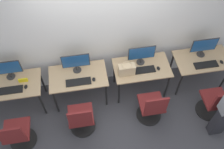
{
  "coord_description": "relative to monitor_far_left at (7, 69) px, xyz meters",
  "views": [
    {
      "loc": [
        -0.44,
        -2.48,
        4.4
      ],
      "look_at": [
        0.0,
        0.12,
        0.88
      ],
      "focal_mm": 40.0,
      "sensor_mm": 36.0,
      "label": 1
    }
  ],
  "objects": [
    {
      "name": "desk_left",
      "position": [
        1.21,
        -0.18,
        -0.33
      ],
      "size": [
        1.06,
        0.62,
        0.73
      ],
      "color": "tan",
      "rests_on": "ground_plane"
    },
    {
      "name": "monitor_far_left",
      "position": [
        0.0,
        0.0,
        0.0
      ],
      "size": [
        0.5,
        0.16,
        0.41
      ],
      "color": "#2D2D2D",
      "rests_on": "desk_far_left"
    },
    {
      "name": "office_chair_left",
      "position": [
        1.17,
        -0.89,
        -0.58
      ],
      "size": [
        0.48,
        0.48,
        0.91
      ],
      "color": "black",
      "rests_on": "ground_plane"
    },
    {
      "name": "mouse_far_right",
      "position": [
        3.94,
        -0.32,
        -0.22
      ],
      "size": [
        0.06,
        0.09,
        0.03
      ],
      "color": "black",
      "rests_on": "desk_far_right"
    },
    {
      "name": "keyboard_right",
      "position": [
        2.41,
        -0.26,
        -0.22
      ],
      "size": [
        0.45,
        0.16,
        0.02
      ],
      "color": "black",
      "rests_on": "desk_right"
    },
    {
      "name": "handbag",
      "position": [
        2.1,
        -0.27,
        -0.12
      ],
      "size": [
        0.3,
        0.18,
        0.25
      ],
      "color": "tan",
      "rests_on": "desk_right"
    },
    {
      "name": "ground_plane",
      "position": [
        1.81,
        -0.49,
        -0.96
      ],
      "size": [
        20.0,
        20.0,
        0.0
      ],
      "primitive_type": "plane",
      "color": "#3D3D42"
    },
    {
      "name": "desk_far_left",
      "position": [
        -0.0,
        -0.18,
        -0.33
      ],
      "size": [
        1.06,
        0.62,
        0.73
      ],
      "color": "tan",
      "rests_on": "ground_plane"
    },
    {
      "name": "keyboard_far_right",
      "position": [
        3.62,
        -0.33,
        -0.22
      ],
      "size": [
        0.45,
        0.16,
        0.02
      ],
      "color": "black",
      "rests_on": "desk_far_right"
    },
    {
      "name": "wall_back",
      "position": [
        1.81,
        0.25,
        0.44
      ],
      "size": [
        12.0,
        0.05,
        2.8
      ],
      "color": "silver",
      "rests_on": "ground_plane"
    },
    {
      "name": "desk_far_right",
      "position": [
        3.62,
        -0.18,
        -0.33
      ],
      "size": [
        1.06,
        0.62,
        0.73
      ],
      "color": "tan",
      "rests_on": "ground_plane"
    },
    {
      "name": "desk_right",
      "position": [
        2.41,
        -0.18,
        -0.33
      ],
      "size": [
        1.06,
        0.62,
        0.73
      ],
      "color": "tan",
      "rests_on": "ground_plane"
    },
    {
      "name": "keyboard_left",
      "position": [
        1.21,
        -0.33,
        -0.22
      ],
      "size": [
        0.45,
        0.16,
        0.02
      ],
      "color": "black",
      "rests_on": "desk_left"
    },
    {
      "name": "monitor_left",
      "position": [
        1.21,
        -0.05,
        0.0
      ],
      "size": [
        0.5,
        0.16,
        0.41
      ],
      "color": "#2D2D2D",
      "rests_on": "desk_left"
    },
    {
      "name": "monitor_far_right",
      "position": [
        3.62,
        -0.06,
        0.0
      ],
      "size": [
        0.5,
        0.16,
        0.41
      ],
      "color": "#2D2D2D",
      "rests_on": "desk_far_right"
    },
    {
      "name": "mouse_far_left",
      "position": [
        0.28,
        -0.28,
        -0.22
      ],
      "size": [
        0.06,
        0.09,
        0.03
      ],
      "color": "black",
      "rests_on": "desk_far_left"
    },
    {
      "name": "mouse_right",
      "position": [
        2.71,
        -0.27,
        -0.22
      ],
      "size": [
        0.06,
        0.09,
        0.03
      ],
      "color": "black",
      "rests_on": "desk_right"
    },
    {
      "name": "placard_far_left",
      "position": [
        0.23,
        -0.15,
        -0.19
      ],
      "size": [
        0.16,
        0.03,
        0.08
      ],
      "color": "yellow",
      "rests_on": "desk_far_left"
    },
    {
      "name": "keyboard_far_left",
      "position": [
        0.0,
        -0.31,
        -0.22
      ],
      "size": [
        0.45,
        0.16,
        0.02
      ],
      "color": "black",
      "rests_on": "desk_far_left"
    },
    {
      "name": "office_chair_far_left",
      "position": [
        0.07,
        -1.0,
        -0.58
      ],
      "size": [
        0.48,
        0.48,
        0.91
      ],
      "color": "black",
      "rests_on": "ground_plane"
    },
    {
      "name": "mouse_left",
      "position": [
        1.49,
        -0.32,
        -0.22
      ],
      "size": [
        0.06,
        0.09,
        0.03
      ],
      "color": "black",
      "rests_on": "desk_left"
    },
    {
      "name": "office_chair_far_right",
      "position": [
        3.65,
        -0.97,
        -0.58
      ],
      "size": [
        0.48,
        0.48,
        0.91
      ],
      "color": "black",
      "rests_on": "ground_plane"
    },
    {
      "name": "monitor_right",
      "position": [
        2.41,
        -0.06,
        0.0
      ],
      "size": [
        0.5,
        0.16,
        0.41
      ],
      "color": "#2D2D2D",
      "rests_on": "desk_right"
    },
    {
      "name": "office_chair_right",
      "position": [
        2.46,
        -0.87,
        -0.58
      ],
      "size": [
        0.48,
        0.48,
        0.91
      ],
      "color": "black",
      "rests_on": "ground_plane"
    }
  ]
}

